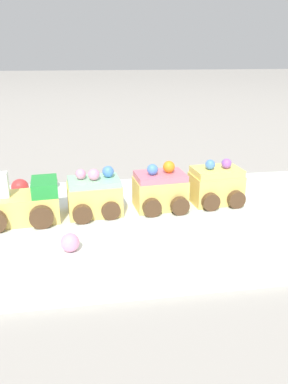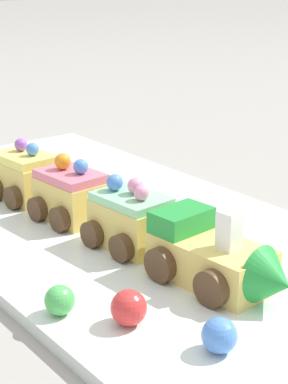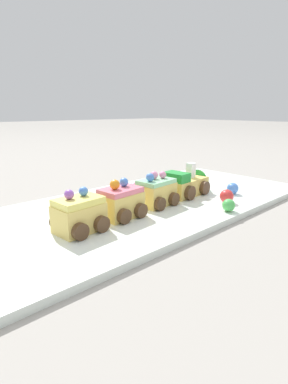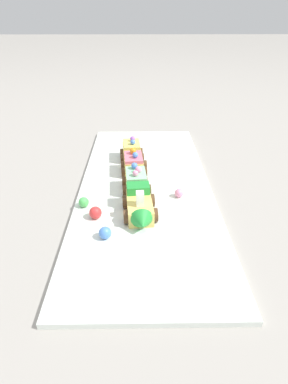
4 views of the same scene
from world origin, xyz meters
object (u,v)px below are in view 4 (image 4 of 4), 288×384
object	(u,v)px
cake_car_strawberry	(134,164)
gumball_green	(84,202)
cake_car_lemon	(132,151)
gumball_red	(95,213)
gumball_pink	(179,193)
cake_train_locomotive	(140,208)
cake_car_mint	(136,182)
gumball_blue	(105,233)

from	to	relation	value
cake_car_strawberry	gumball_green	world-z (taller)	cake_car_strawberry
cake_car_lemon	gumball_red	bearing A→B (deg)	-18.60
gumball_pink	cake_train_locomotive	bearing A→B (deg)	-50.55
cake_car_lemon	gumball_green	size ratio (longest dim) A/B	3.21
gumball_green	cake_car_strawberry	bearing A→B (deg)	145.59
cake_car_mint	gumball_red	size ratio (longest dim) A/B	2.78
cake_car_lemon	cake_train_locomotive	bearing A→B (deg)	-0.02
cake_train_locomotive	gumball_green	distance (m)	0.14
cake_train_locomotive	cake_car_mint	world-z (taller)	cake_train_locomotive
gumball_green	gumball_blue	bearing A→B (deg)	28.37
cake_car_strawberry	gumball_pink	bearing A→B (deg)	36.79
cake_car_strawberry	cake_car_lemon	size ratio (longest dim) A/B	1.00
gumball_pink	gumball_red	world-z (taller)	gumball_red
gumball_pink	gumball_green	bearing A→B (deg)	-80.41
cake_car_lemon	gumball_blue	size ratio (longest dim) A/B	3.00
cake_car_mint	gumball_blue	xyz separation A→B (m)	(0.18, -0.06, -0.01)
cake_car_strawberry	cake_car_mint	bearing A→B (deg)	-0.03
gumball_green	cake_car_lemon	bearing A→B (deg)	157.22
gumball_blue	cake_car_mint	bearing A→B (deg)	161.60
gumball_blue	gumball_pink	bearing A→B (deg)	132.23
cake_train_locomotive	cake_car_strawberry	size ratio (longest dim) A/B	1.76
gumball_blue	gumball_red	distance (m)	0.07
gumball_pink	gumball_green	size ratio (longest dim) A/B	0.92
cake_car_strawberry	cake_train_locomotive	bearing A→B (deg)	-0.02
cake_car_mint	gumball_pink	world-z (taller)	cake_car_mint
cake_car_mint	gumball_green	bearing A→B (deg)	-64.65
cake_car_strawberry	gumball_red	xyz separation A→B (m)	(0.21, -0.08, -0.01)
cake_train_locomotive	gumball_green	xyz separation A→B (m)	(-0.04, -0.13, -0.01)
cake_car_strawberry	gumball_pink	xyz separation A→B (m)	(0.13, 0.11, -0.01)
gumball_pink	gumball_red	xyz separation A→B (m)	(0.08, -0.19, 0.00)
cake_train_locomotive	gumball_blue	xyz separation A→B (m)	(0.07, -0.07, -0.01)
cake_car_lemon	gumball_blue	bearing A→B (deg)	-11.87
cake_car_lemon	gumball_pink	size ratio (longest dim) A/B	3.51
cake_train_locomotive	gumball_blue	size ratio (longest dim) A/B	5.29
cake_car_strawberry	gumball_blue	bearing A→B (deg)	-15.52
cake_car_mint	cake_car_lemon	distance (m)	0.18
cake_car_strawberry	gumball_pink	distance (m)	0.17
cake_car_mint	gumball_pink	bearing A→B (deg)	68.26
cake_train_locomotive	cake_car_mint	distance (m)	0.11
cake_train_locomotive	gumball_pink	bearing A→B (deg)	124.69
gumball_pink	cake_car_mint	bearing A→B (deg)	-106.99
cake_train_locomotive	gumball_red	size ratio (longest dim) A/B	4.90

